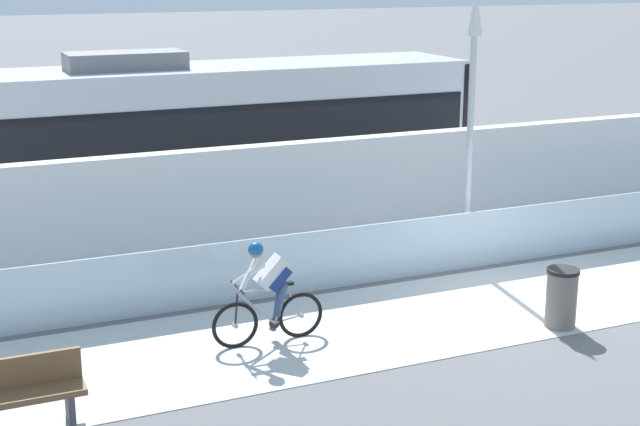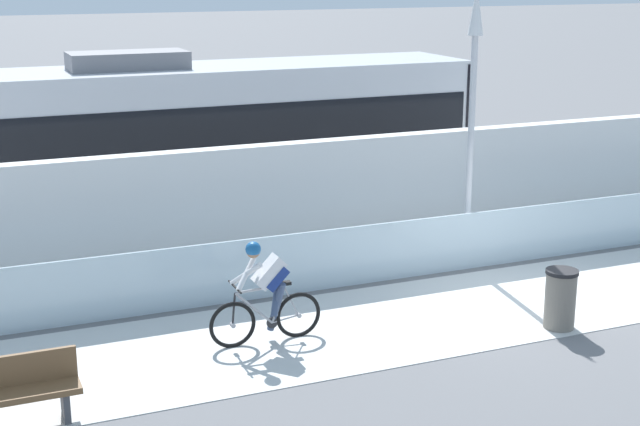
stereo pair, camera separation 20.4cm
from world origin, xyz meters
The scene contains 11 objects.
ground_plane centered at (0.00, 0.00, 0.00)m, with size 200.00×200.00×0.00m, color slate.
bike_path_deck centered at (0.00, 0.00, 0.01)m, with size 32.00×3.20×0.01m, color silver.
glass_parapet centered at (0.00, 1.85, 0.54)m, with size 32.00×0.05×1.08m, color silver.
concrete_barrier_wall centered at (0.00, 3.65, 1.15)m, with size 32.00×0.36×2.30m, color white.
tram_rail_near centered at (0.00, 6.13, 0.00)m, with size 32.00×0.08×0.01m, color #595654.
tram_rail_far centered at (0.00, 7.57, 0.00)m, with size 32.00×0.08×0.01m, color #595654.
tram centered at (-3.08, 6.85, 1.89)m, with size 11.06×2.54×3.81m.
cyclist_on_bike centered at (-4.52, 0.00, 0.78)m, with size 1.77×0.58×1.61m.
lamp_post_antenna centered at (0.28, 2.15, 3.29)m, with size 0.28×0.28×5.20m.
trash_bin centered at (-0.10, -1.25, 0.48)m, with size 0.51×0.51×0.96m.
bench centered at (-8.28, -1.29, 0.48)m, with size 1.60×0.45×0.89m.
Camera 2 is at (-8.83, -12.31, 5.52)m, focal length 51.95 mm.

